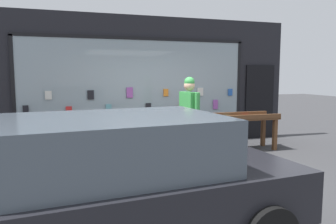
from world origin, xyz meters
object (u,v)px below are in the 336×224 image
at_px(display_table_left, 86,130).
at_px(parked_car, 113,181).
at_px(person_browsing, 189,111).
at_px(display_table_right, 223,121).
at_px(small_dog, 208,150).

distance_m(display_table_left, parked_car, 3.65).
bearing_deg(person_browsing, display_table_right, -71.55).
height_order(person_browsing, small_dog, person_browsing).
distance_m(display_table_left, person_browsing, 2.20).
bearing_deg(person_browsing, parked_car, 137.21).
relative_size(small_dog, parked_car, 0.13).
bearing_deg(display_table_left, display_table_right, -0.00).
height_order(small_dog, parked_car, parked_car).
xyz_separation_m(display_table_left, display_table_right, (3.18, -0.00, 0.03)).
relative_size(display_table_left, small_dog, 5.19).
xyz_separation_m(display_table_left, parked_car, (0.03, -3.65, 0.05)).
height_order(display_table_right, person_browsing, person_browsing).
bearing_deg(display_table_right, display_table_left, 180.00).
bearing_deg(parked_car, small_dog, 45.16).
height_order(display_table_left, small_dog, display_table_left).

